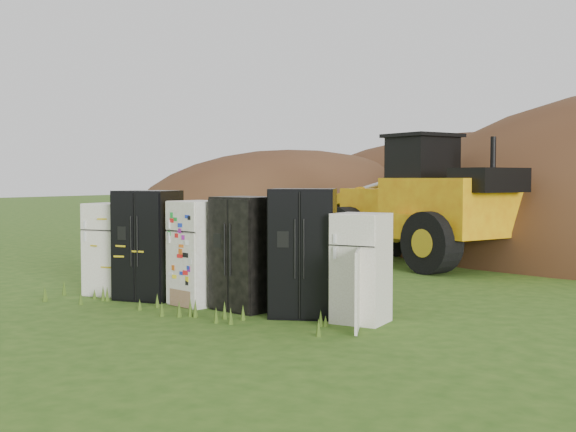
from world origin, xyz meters
name	(u,v)px	position (x,y,z in m)	size (l,w,h in m)	color
ground	(225,307)	(0.00, 0.00, 0.00)	(120.00, 120.00, 0.00)	#2C5216
fridge_leftmost	(110,249)	(-2.55, -0.01, 0.83)	(0.73, 0.70, 1.66)	white
fridge_black_side	(148,245)	(-1.63, -0.03, 0.95)	(0.99, 0.78, 1.89)	black
fridge_sticker	(198,253)	(-0.53, -0.02, 0.87)	(0.77, 0.71, 1.73)	white
fridge_dark_mid	(246,253)	(0.41, 0.01, 0.91)	(0.93, 0.75, 1.81)	black
fridge_black_right	(303,252)	(1.45, 0.03, 0.97)	(0.97, 0.81, 1.95)	black
fridge_open_door	(361,268)	(2.43, 0.03, 0.80)	(0.72, 0.67, 1.60)	white
wheel_loader	(399,199)	(-0.05, 7.49, 1.59)	(6.56, 2.66, 3.17)	yellow
dirt_mound_left	(288,234)	(-7.06, 13.69, 0.00)	(13.64, 10.23, 6.35)	#452716
dirt_mound_back	(499,234)	(-0.21, 17.66, 0.00)	(19.30, 12.86, 7.72)	#452716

